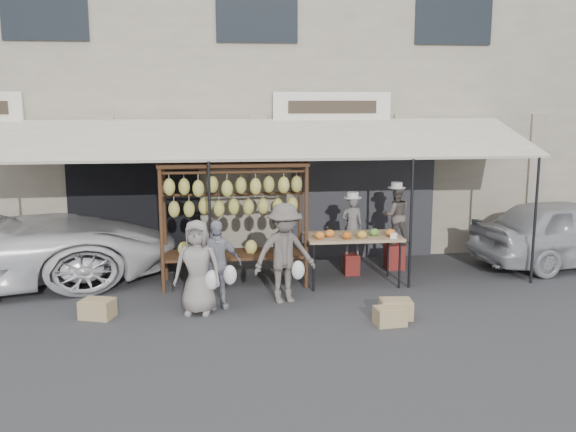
{
  "coord_description": "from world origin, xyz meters",
  "views": [
    {
      "loc": [
        -0.98,
        -9.52,
        3.34
      ],
      "look_at": [
        0.36,
        1.4,
        1.3
      ],
      "focal_mm": 40.0,
      "sensor_mm": 36.0,
      "label": 1
    }
  ],
  "objects_px": {
    "crate_near_b": "(396,309)",
    "customer_left": "(197,267)",
    "banana_rack": "(234,199)",
    "produce_table": "(353,237)",
    "sedan": "(571,232)",
    "crate_far": "(98,309)",
    "customer_mid": "(216,264)",
    "crate_near_a": "(390,316)",
    "vendor_right": "(396,215)",
    "customer_right": "(284,253)",
    "vendor_left": "(352,225)"
  },
  "relations": [
    {
      "from": "customer_left",
      "to": "banana_rack",
      "type": "bearing_deg",
      "value": 78.47
    },
    {
      "from": "customer_left",
      "to": "customer_mid",
      "type": "distance_m",
      "value": 0.38
    },
    {
      "from": "produce_table",
      "to": "vendor_right",
      "type": "bearing_deg",
      "value": 42.24
    },
    {
      "from": "customer_right",
      "to": "crate_near_b",
      "type": "bearing_deg",
      "value": -47.36
    },
    {
      "from": "crate_near_b",
      "to": "customer_left",
      "type": "bearing_deg",
      "value": 168.97
    },
    {
      "from": "sedan",
      "to": "vendor_left",
      "type": "bearing_deg",
      "value": 82.87
    },
    {
      "from": "produce_table",
      "to": "crate_near_b",
      "type": "distance_m",
      "value": 2.0
    },
    {
      "from": "customer_mid",
      "to": "produce_table",
      "type": "bearing_deg",
      "value": 9.37
    },
    {
      "from": "sedan",
      "to": "customer_left",
      "type": "bearing_deg",
      "value": 96.53
    },
    {
      "from": "customer_right",
      "to": "crate_near_a",
      "type": "relative_size",
      "value": 3.76
    },
    {
      "from": "customer_mid",
      "to": "crate_near_a",
      "type": "bearing_deg",
      "value": -36.54
    },
    {
      "from": "crate_near_a",
      "to": "crate_near_b",
      "type": "distance_m",
      "value": 0.33
    },
    {
      "from": "produce_table",
      "to": "vendor_right",
      "type": "height_order",
      "value": "vendor_right"
    },
    {
      "from": "customer_left",
      "to": "customer_right",
      "type": "distance_m",
      "value": 1.47
    },
    {
      "from": "vendor_right",
      "to": "crate_far",
      "type": "bearing_deg",
      "value": 26.11
    },
    {
      "from": "vendor_right",
      "to": "customer_left",
      "type": "height_order",
      "value": "vendor_right"
    },
    {
      "from": "produce_table",
      "to": "crate_near_a",
      "type": "height_order",
      "value": "produce_table"
    },
    {
      "from": "vendor_left",
      "to": "customer_mid",
      "type": "distance_m",
      "value": 3.09
    },
    {
      "from": "vendor_left",
      "to": "crate_near_b",
      "type": "xyz_separation_m",
      "value": [
        0.14,
        -2.5,
        -0.82
      ]
    },
    {
      "from": "banana_rack",
      "to": "crate_far",
      "type": "bearing_deg",
      "value": -145.04
    },
    {
      "from": "customer_mid",
      "to": "customer_right",
      "type": "xyz_separation_m",
      "value": [
        1.12,
        0.15,
        0.11
      ]
    },
    {
      "from": "produce_table",
      "to": "crate_far",
      "type": "bearing_deg",
      "value": -163.33
    },
    {
      "from": "customer_mid",
      "to": "crate_near_a",
      "type": "xyz_separation_m",
      "value": [
        2.56,
        -1.11,
        -0.58
      ]
    },
    {
      "from": "vendor_right",
      "to": "customer_mid",
      "type": "height_order",
      "value": "vendor_right"
    },
    {
      "from": "crate_near_a",
      "to": "produce_table",
      "type": "bearing_deg",
      "value": 92.58
    },
    {
      "from": "customer_mid",
      "to": "crate_near_b",
      "type": "relative_size",
      "value": 3.02
    },
    {
      "from": "customer_mid",
      "to": "customer_right",
      "type": "relative_size",
      "value": 0.86
    },
    {
      "from": "vendor_right",
      "to": "sedan",
      "type": "relative_size",
      "value": 0.29
    },
    {
      "from": "customer_mid",
      "to": "crate_far",
      "type": "height_order",
      "value": "customer_mid"
    },
    {
      "from": "banana_rack",
      "to": "crate_near_b",
      "type": "height_order",
      "value": "banana_rack"
    },
    {
      "from": "customer_mid",
      "to": "sedan",
      "type": "relative_size",
      "value": 0.36
    },
    {
      "from": "banana_rack",
      "to": "crate_near_a",
      "type": "xyz_separation_m",
      "value": [
        2.21,
        -2.36,
        -1.44
      ]
    },
    {
      "from": "vendor_right",
      "to": "crate_near_a",
      "type": "bearing_deg",
      "value": 75.85
    },
    {
      "from": "produce_table",
      "to": "sedan",
      "type": "bearing_deg",
      "value": 9.86
    },
    {
      "from": "crate_near_b",
      "to": "banana_rack",
      "type": "bearing_deg",
      "value": 138.84
    },
    {
      "from": "customer_left",
      "to": "crate_far",
      "type": "relative_size",
      "value": 3.1
    },
    {
      "from": "vendor_right",
      "to": "sedan",
      "type": "distance_m",
      "value": 3.6
    },
    {
      "from": "customer_mid",
      "to": "crate_near_a",
      "type": "relative_size",
      "value": 3.25
    },
    {
      "from": "vendor_right",
      "to": "customer_right",
      "type": "height_order",
      "value": "customer_right"
    },
    {
      "from": "vendor_left",
      "to": "crate_near_b",
      "type": "relative_size",
      "value": 2.37
    },
    {
      "from": "banana_rack",
      "to": "crate_far",
      "type": "height_order",
      "value": "banana_rack"
    },
    {
      "from": "customer_mid",
      "to": "crate_far",
      "type": "bearing_deg",
      "value": 175.35
    },
    {
      "from": "vendor_left",
      "to": "customer_right",
      "type": "xyz_separation_m",
      "value": [
        -1.47,
        -1.51,
        -0.13
      ]
    },
    {
      "from": "customer_right",
      "to": "banana_rack",
      "type": "bearing_deg",
      "value": 109.41
    },
    {
      "from": "crate_far",
      "to": "sedan",
      "type": "bearing_deg",
      "value": 13.18
    },
    {
      "from": "vendor_left",
      "to": "customer_mid",
      "type": "bearing_deg",
      "value": 39.07
    },
    {
      "from": "banana_rack",
      "to": "vendor_left",
      "type": "bearing_deg",
      "value": 10.57
    },
    {
      "from": "customer_left",
      "to": "customer_right",
      "type": "height_order",
      "value": "customer_right"
    },
    {
      "from": "banana_rack",
      "to": "customer_left",
      "type": "xyz_separation_m",
      "value": [
        -0.63,
        -1.49,
        -0.83
      ]
    },
    {
      "from": "customer_mid",
      "to": "crate_far",
      "type": "relative_size",
      "value": 2.98
    }
  ]
}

